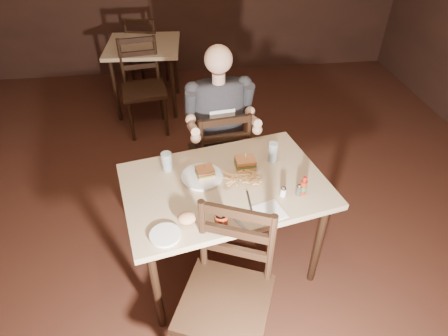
{
  "coord_description": "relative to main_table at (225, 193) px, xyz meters",
  "views": [
    {
      "loc": [
        -0.01,
        -1.71,
        2.26
      ],
      "look_at": [
        0.2,
        0.07,
        0.85
      ],
      "focal_mm": 30.0,
      "sensor_mm": 36.0,
      "label": 1
    }
  ],
  "objects": [
    {
      "name": "syrup_dispenser",
      "position": [
        -0.06,
        -0.34,
        0.13
      ],
      "size": [
        0.09,
        0.09,
        0.1
      ],
      "primitive_type": null,
      "rotation": [
        0.0,
        0.0,
        0.21
      ],
      "color": "maroon",
      "rests_on": "main_table"
    },
    {
      "name": "chair_near",
      "position": [
        -0.08,
        -0.64,
        -0.2
      ],
      "size": [
        0.61,
        0.64,
        0.99
      ],
      "primitive_type": null,
      "rotation": [
        0.0,
        0.0,
        -0.4
      ],
      "color": "black",
      "rests_on": "ground"
    },
    {
      "name": "fork",
      "position": [
        0.12,
        -0.18,
        0.09
      ],
      "size": [
        0.02,
        0.17,
        0.01
      ],
      "primitive_type": "cube",
      "rotation": [
        0.0,
        0.0,
        -0.02
      ],
      "color": "silver",
      "rests_on": "napkin"
    },
    {
      "name": "bread_roll",
      "position": [
        -0.24,
        -0.31,
        0.12
      ],
      "size": [
        0.12,
        0.1,
        0.06
      ],
      "primitive_type": "ellipsoid",
      "rotation": [
        0.0,
        0.0,
        0.21
      ],
      "color": "#B97A4E",
      "rests_on": "side_plate"
    },
    {
      "name": "fries_pile",
      "position": [
        0.11,
        0.01,
        0.11
      ],
      "size": [
        0.28,
        0.22,
        0.04
      ],
      "primitive_type": null,
      "rotation": [
        0.0,
        0.0,
        0.21
      ],
      "color": "tan",
      "rests_on": "dinner_plate"
    },
    {
      "name": "knife",
      "position": [
        0.01,
        -0.31,
        0.09
      ],
      "size": [
        0.11,
        0.19,
        0.0
      ],
      "primitive_type": "cube",
      "rotation": [
        0.0,
        0.0,
        0.51
      ],
      "color": "silver",
      "rests_on": "napkin"
    },
    {
      "name": "salt_shaker",
      "position": [
        0.32,
        -0.15,
        0.11
      ],
      "size": [
        0.04,
        0.04,
        0.06
      ],
      "primitive_type": null,
      "rotation": [
        0.0,
        0.0,
        0.21
      ],
      "color": "white",
      "rests_on": "main_table"
    },
    {
      "name": "bg_chair_near",
      "position": [
        -0.62,
        1.93,
        -0.21
      ],
      "size": [
        0.51,
        0.55,
        0.97
      ],
      "primitive_type": null,
      "rotation": [
        0.0,
        0.0,
        0.14
      ],
      "color": "black",
      "rests_on": "ground"
    },
    {
      "name": "diner",
      "position": [
        0.04,
        0.64,
        0.24
      ],
      "size": [
        0.56,
        0.47,
        0.89
      ],
      "primitive_type": null,
      "rotation": [
        0.0,
        0.0,
        0.13
      ],
      "color": "#2F2E34",
      "rests_on": "chair_far"
    },
    {
      "name": "hot_sauce",
      "position": [
        0.45,
        -0.15,
        0.14
      ],
      "size": [
        0.05,
        0.05,
        0.12
      ],
      "primitive_type": null,
      "rotation": [
        0.0,
        0.0,
        0.21
      ],
      "color": "maroon",
      "rests_on": "main_table"
    },
    {
      "name": "napkin",
      "position": [
        0.21,
        -0.28,
        0.08
      ],
      "size": [
        0.21,
        0.2,
        0.0
      ],
      "primitive_type": "cube",
      "rotation": [
        0.0,
        0.0,
        0.3
      ],
      "color": "white",
      "rests_on": "main_table"
    },
    {
      "name": "room_shell",
      "position": [
        -0.2,
        -0.02,
        0.71
      ],
      "size": [
        7.0,
        7.0,
        7.0
      ],
      "color": "black",
      "rests_on": "ground"
    },
    {
      "name": "bg_table",
      "position": [
        -0.62,
        2.48,
        -0.01
      ],
      "size": [
        0.84,
        0.84,
        0.77
      ],
      "rotation": [
        0.0,
        0.0,
        -0.05
      ],
      "color": "tan",
      "rests_on": "ground"
    },
    {
      "name": "dinner_plate",
      "position": [
        -0.14,
        0.07,
        0.09
      ],
      "size": [
        0.3,
        0.3,
        0.01
      ],
      "primitive_type": "cylinder",
      "rotation": [
        0.0,
        0.0,
        0.21
      ],
      "color": "white",
      "rests_on": "main_table"
    },
    {
      "name": "ketchup_dollop",
      "position": [
        0.13,
        0.09,
        0.1
      ],
      "size": [
        0.05,
        0.05,
        0.01
      ],
      "primitive_type": "ellipsoid",
      "rotation": [
        0.0,
        0.0,
        0.21
      ],
      "color": "maroon",
      "rests_on": "dinner_plate"
    },
    {
      "name": "main_table",
      "position": [
        0.0,
        0.0,
        0.0
      ],
      "size": [
        1.37,
        1.05,
        0.77
      ],
      "rotation": [
        0.0,
        0.0,
        0.21
      ],
      "color": "tan",
      "rests_on": "ground"
    },
    {
      "name": "side_plate",
      "position": [
        -0.36,
        -0.39,
        0.09
      ],
      "size": [
        0.19,
        0.19,
        0.01
      ],
      "primitive_type": "cylinder",
      "rotation": [
        0.0,
        0.0,
        0.21
      ],
      "color": "white",
      "rests_on": "main_table"
    },
    {
      "name": "pepper_shaker",
      "position": [
        0.42,
        -0.15,
        0.11
      ],
      "size": [
        0.04,
        0.04,
        0.07
      ],
      "primitive_type": null,
      "rotation": [
        0.0,
        0.0,
        0.21
      ],
      "color": "#38332D",
      "rests_on": "main_table"
    },
    {
      "name": "glass_right",
      "position": [
        0.34,
        0.19,
        0.15
      ],
      "size": [
        0.07,
        0.07,
        0.14
      ],
      "primitive_type": "cylinder",
      "rotation": [
        0.0,
        0.0,
        0.21
      ],
      "color": "silver",
      "rests_on": "main_table"
    },
    {
      "name": "glass_left",
      "position": [
        -0.35,
        0.18,
        0.14
      ],
      "size": [
        0.08,
        0.08,
        0.12
      ],
      "primitive_type": "cylinder",
      "rotation": [
        0.0,
        0.0,
        0.21
      ],
      "color": "silver",
      "rests_on": "main_table"
    },
    {
      "name": "sandwich_right",
      "position": [
        0.15,
        0.13,
        0.15
      ],
      "size": [
        0.13,
        0.11,
        0.1
      ],
      "primitive_type": null,
      "rotation": [
        0.0,
        0.0,
        0.05
      ],
      "color": "#DF8E54",
      "rests_on": "dinner_plate"
    },
    {
      "name": "bg_chair_far",
      "position": [
        -0.62,
        3.03,
        -0.22
      ],
      "size": [
        0.53,
        0.56,
        0.94
      ],
      "primitive_type": null,
      "rotation": [
        0.0,
        0.0,
        2.89
      ],
      "color": "black",
      "rests_on": "ground"
    },
    {
      "name": "chair_far",
      "position": [
        0.04,
        0.68,
        -0.22
      ],
      "size": [
        0.49,
        0.53,
        0.94
      ],
      "primitive_type": null,
      "rotation": [
        0.0,
        0.0,
        3.27
      ],
      "color": "black",
      "rests_on": "ground"
    },
    {
      "name": "sandwich_left",
      "position": [
        -0.12,
        0.07,
        0.14
      ],
      "size": [
        0.12,
        0.11,
        0.09
      ],
      "primitive_type": null,
      "rotation": [
        0.0,
        0.0,
        0.21
      ],
      "color": "#DF8E54",
      "rests_on": "dinner_plate"
    }
  ]
}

